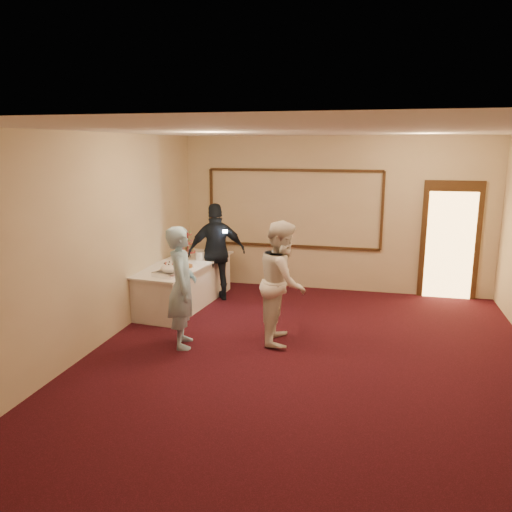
{
  "coord_description": "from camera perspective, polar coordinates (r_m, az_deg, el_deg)",
  "views": [
    {
      "loc": [
        0.76,
        -6.22,
        2.82
      ],
      "look_at": [
        -0.99,
        1.09,
        1.15
      ],
      "focal_mm": 35.0,
      "sensor_mm": 36.0,
      "label": 1
    }
  ],
  "objects": [
    {
      "name": "buffet_table",
      "position": [
        9.09,
        -8.26,
        -3.13
      ],
      "size": [
        1.2,
        2.54,
        0.77
      ],
      "color": "white",
      "rests_on": "floor"
    },
    {
      "name": "doorway",
      "position": [
        9.93,
        21.3,
        1.58
      ],
      "size": [
        1.05,
        0.07,
        2.2
      ],
      "color": "#31200E",
      "rests_on": "floor"
    },
    {
      "name": "pavlova_tray",
      "position": [
        8.17,
        -9.76,
        -1.57
      ],
      "size": [
        0.5,
        0.6,
        0.2
      ],
      "color": "silver",
      "rests_on": "buffet_table"
    },
    {
      "name": "woman",
      "position": [
        7.21,
        3.06,
        -2.99
      ],
      "size": [
        0.76,
        0.93,
        1.78
      ],
      "primitive_type": "imported",
      "rotation": [
        0.0,
        0.0,
        1.68
      ],
      "color": "white",
      "rests_on": "floor"
    },
    {
      "name": "wall_molding",
      "position": [
        9.89,
        4.31,
        5.41
      ],
      "size": [
        3.45,
        0.04,
        1.55
      ],
      "color": "#31200E",
      "rests_on": "room_walls"
    },
    {
      "name": "plate_stack_a",
      "position": [
        8.95,
        -8.41,
        -0.33
      ],
      "size": [
        0.18,
        0.18,
        0.15
      ],
      "color": "white",
      "rests_on": "buffet_table"
    },
    {
      "name": "floor",
      "position": [
        6.87,
        6.06,
        -11.77
      ],
      "size": [
        7.0,
        7.0,
        0.0
      ],
      "primitive_type": "plane",
      "color": "black",
      "rests_on": "ground"
    },
    {
      "name": "man",
      "position": [
        7.11,
        -8.45,
        -3.55
      ],
      "size": [
        0.6,
        0.73,
        1.74
      ],
      "primitive_type": "imported",
      "rotation": [
        0.0,
        0.0,
        1.9
      ],
      "color": "#9BCDEF",
      "rests_on": "floor"
    },
    {
      "name": "room_walls",
      "position": [
        6.32,
        6.48,
        5.22
      ],
      "size": [
        6.04,
        7.04,
        3.02
      ],
      "color": "beige",
      "rests_on": "floor"
    },
    {
      "name": "camera_flash",
      "position": [
        8.88,
        -3.55,
        2.84
      ],
      "size": [
        0.07,
        0.05,
        0.05
      ],
      "primitive_type": "cube",
      "rotation": [
        0.0,
        0.0,
        0.12
      ],
      "color": "white",
      "rests_on": "guest"
    },
    {
      "name": "plate_stack_b",
      "position": [
        9.16,
        -6.39,
        0.02
      ],
      "size": [
        0.18,
        0.18,
        0.15
      ],
      "color": "white",
      "rests_on": "buffet_table"
    },
    {
      "name": "cupcake_stand",
      "position": [
        9.84,
        -7.81,
        1.41
      ],
      "size": [
        0.33,
        0.33,
        0.48
      ],
      "color": "#CC424C",
      "rests_on": "buffet_table"
    },
    {
      "name": "tart",
      "position": [
        8.62,
        -7.97,
        -1.18
      ],
      "size": [
        0.25,
        0.25,
        0.05
      ],
      "color": "white",
      "rests_on": "buffet_table"
    },
    {
      "name": "guest",
      "position": [
        9.19,
        -4.51,
        0.44
      ],
      "size": [
        1.14,
        0.86,
        1.8
      ],
      "primitive_type": "imported",
      "rotation": [
        0.0,
        0.0,
        3.59
      ],
      "color": "black",
      "rests_on": "floor"
    }
  ]
}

